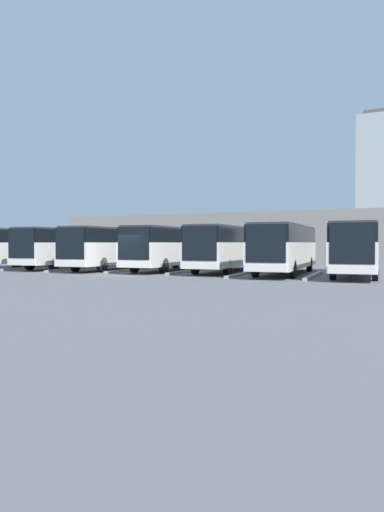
{
  "coord_description": "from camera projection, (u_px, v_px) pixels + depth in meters",
  "views": [
    {
      "loc": [
        -18.06,
        25.58,
        1.99
      ],
      "look_at": [
        -1.91,
        -5.8,
        1.08
      ],
      "focal_mm": 35.0,
      "sensor_mm": 36.0,
      "label": 1
    }
  ],
  "objects": [
    {
      "name": "station_building",
      "position": [
        258.0,
        238.0,
        53.19
      ],
      "size": [
        44.48,
        11.62,
        5.09
      ],
      "color": "gray",
      "rests_on": "ground_plane"
    },
    {
      "name": "curb_divider_5",
      "position": [
        34.0,
        267.0,
        39.24
      ],
      "size": [
        1.09,
        7.43,
        0.15
      ],
      "primitive_type": "cube",
      "rotation": [
        0.0,
        0.0,
        0.12
      ],
      "color": "#9E9E99",
      "rests_on": "ground_plane"
    },
    {
      "name": "bus_1",
      "position": [
        285.0,
        247.0,
        31.82
      ],
      "size": [
        3.76,
        11.84,
        3.13
      ],
      "rotation": [
        0.0,
        0.0,
        0.12
      ],
      "color": "silver",
      "rests_on": "ground_plane"
    },
    {
      "name": "curb_divider_4",
      "position": [
        77.0,
        269.0,
        37.16
      ],
      "size": [
        1.09,
        7.43,
        0.15
      ],
      "primitive_type": "cube",
      "rotation": [
        0.0,
        0.0,
        0.12
      ],
      "color": "#9E9E99",
      "rests_on": "ground_plane"
    },
    {
      "name": "ground_plane",
      "position": [
        122.0,
        275.0,
        31.05
      ],
      "size": [
        600.0,
        600.0,
        0.0
      ],
      "primitive_type": "plane",
      "color": "#5B5B60"
    },
    {
      "name": "bus_5",
      "position": [
        70.0,
        246.0,
        39.73
      ],
      "size": [
        3.76,
        11.84,
        3.13
      ],
      "rotation": [
        0.0,
        0.0,
        0.12
      ],
      "color": "silver",
      "rests_on": "ground_plane"
    },
    {
      "name": "bus_4",
      "position": [
        114.0,
        246.0,
        37.64
      ],
      "size": [
        3.76,
        11.84,
        3.13
      ],
      "rotation": [
        0.0,
        0.0,
        0.12
      ],
      "color": "silver",
      "rests_on": "ground_plane"
    },
    {
      "name": "curb_divider_3",
      "position": [
        132.0,
        270.0,
        35.86
      ],
      "size": [
        1.09,
        7.43,
        0.15
      ],
      "primitive_type": "cube",
      "rotation": [
        0.0,
        0.0,
        0.12
      ],
      "color": "#9E9E99",
      "rests_on": "ground_plane"
    },
    {
      "name": "bus_0",
      "position": [
        357.0,
        247.0,
        29.98
      ],
      "size": [
        3.76,
        11.84,
        3.13
      ],
      "rotation": [
        0.0,
        0.0,
        0.12
      ],
      "color": "silver",
      "rests_on": "ground_plane"
    },
    {
      "name": "bus_2",
      "position": [
        227.0,
        247.0,
        34.66
      ],
      "size": [
        3.76,
        11.84,
        3.13
      ],
      "rotation": [
        0.0,
        0.0,
        0.12
      ],
      "color": "silver",
      "rests_on": "ground_plane"
    },
    {
      "name": "curb_divider_0",
      "position": [
        313.0,
        276.0,
        29.49
      ],
      "size": [
        1.09,
        7.43,
        0.15
      ],
      "primitive_type": "cube",
      "rotation": [
        0.0,
        0.0,
        0.12
      ],
      "color": "#9E9E99",
      "rests_on": "ground_plane"
    },
    {
      "name": "curb_divider_1",
      "position": [
        243.0,
        274.0,
        31.34
      ],
      "size": [
        1.09,
        7.43,
        0.15
      ],
      "primitive_type": "cube",
      "rotation": [
        0.0,
        0.0,
        0.12
      ],
      "color": "#9E9E99",
      "rests_on": "ground_plane"
    },
    {
      "name": "office_tower",
      "position": [
        379.0,
        181.0,
        252.28
      ],
      "size": [
        20.04,
        20.04,
        68.28
      ],
      "color": "#ADB2B7",
      "rests_on": "ground_plane"
    },
    {
      "name": "curb_divider_2",
      "position": [
        188.0,
        271.0,
        34.18
      ],
      "size": [
        1.09,
        7.43,
        0.15
      ],
      "primitive_type": "cube",
      "rotation": [
        0.0,
        0.0,
        0.12
      ],
      "color": "#9E9E99",
      "rests_on": "ground_plane"
    },
    {
      "name": "bus_3",
      "position": [
        170.0,
        246.0,
        36.35
      ],
      "size": [
        3.76,
        11.84,
        3.13
      ],
      "rotation": [
        0.0,
        0.0,
        0.12
      ],
      "color": "silver",
      "rests_on": "ground_plane"
    },
    {
      "name": "bus_6",
      "position": [
        35.0,
        246.0,
        42.31
      ],
      "size": [
        3.76,
        11.84,
        3.13
      ],
      "rotation": [
        0.0,
        0.0,
        0.12
      ],
      "color": "silver",
      "rests_on": "ground_plane"
    }
  ]
}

